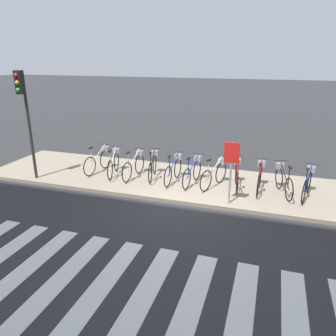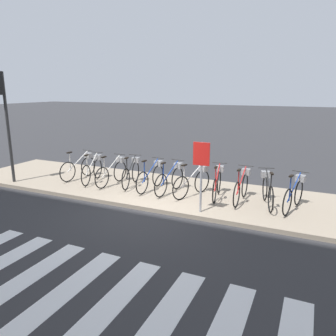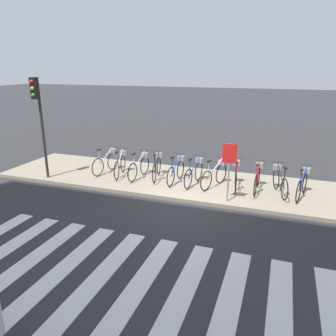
{
  "view_description": "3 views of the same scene",
  "coord_description": "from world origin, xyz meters",
  "views": [
    {
      "loc": [
        2.45,
        -8.77,
        4.3
      ],
      "look_at": [
        -0.67,
        0.87,
        0.83
      ],
      "focal_mm": 35.0,
      "sensor_mm": 36.0,
      "label": 1
    },
    {
      "loc": [
        4.04,
        -7.53,
        3.32
      ],
      "look_at": [
        0.47,
        0.31,
        1.23
      ],
      "focal_mm": 35.0,
      "sensor_mm": 36.0,
      "label": 2
    },
    {
      "loc": [
        2.88,
        -9.42,
        4.23
      ],
      "look_at": [
        -0.86,
        1.09,
        0.76
      ],
      "focal_mm": 35.0,
      "sensor_mm": 36.0,
      "label": 3
    }
  ],
  "objects": [
    {
      "name": "parked_bicycle_3",
      "position": [
        -1.53,
        1.73,
        0.58
      ],
      "size": [
        0.51,
        1.69,
        1.05
      ],
      "color": "black",
      "rests_on": "sidewalk"
    },
    {
      "name": "ground_plane",
      "position": [
        0.0,
        0.0,
        0.0
      ],
      "size": [
        120.0,
        120.0,
        0.0
      ],
      "primitive_type": "plane",
      "color": "#2D2D30"
    },
    {
      "name": "traffic_light",
      "position": [
        -5.54,
        0.24,
        2.81
      ],
      "size": [
        0.24,
        0.4,
        3.75
      ],
      "color": "#2D2D2D",
      "rests_on": "sidewalk"
    },
    {
      "name": "parked_bicycle_5",
      "position": [
        0.01,
        1.55,
        0.58
      ],
      "size": [
        0.46,
        1.7,
        1.05
      ],
      "color": "black",
      "rests_on": "sidewalk"
    },
    {
      "name": "sidewalk",
      "position": [
        0.0,
        1.73,
        0.06
      ],
      "size": [
        15.41,
        3.46,
        0.12
      ],
      "color": "gray",
      "rests_on": "ground_plane"
    },
    {
      "name": "parked_bicycle_2",
      "position": [
        -2.17,
        1.56,
        0.58
      ],
      "size": [
        0.46,
        1.71,
        1.05
      ],
      "color": "black",
      "rests_on": "sidewalk"
    },
    {
      "name": "parked_bicycle_4",
      "position": [
        -0.69,
        1.57,
        0.58
      ],
      "size": [
        0.46,
        1.71,
        1.05
      ],
      "color": "black",
      "rests_on": "sidewalk"
    },
    {
      "name": "parked_bicycle_8",
      "position": [
        2.22,
        1.65,
        0.58
      ],
      "size": [
        0.46,
        1.71,
        1.05
      ],
      "color": "black",
      "rests_on": "sidewalk"
    },
    {
      "name": "parked_bicycle_7",
      "position": [
        1.47,
        1.7,
        0.58
      ],
      "size": [
        0.46,
        1.7,
        1.05
      ],
      "color": "black",
      "rests_on": "sidewalk"
    },
    {
      "name": "parked_bicycle_1",
      "position": [
        -3.01,
        1.56,
        0.58
      ],
      "size": [
        0.55,
        1.67,
        1.05
      ],
      "color": "black",
      "rests_on": "sidewalk"
    },
    {
      "name": "parked_bicycle_10",
      "position": [
        3.66,
        1.56,
        0.58
      ],
      "size": [
        0.54,
        1.68,
        1.05
      ],
      "color": "black",
      "rests_on": "sidewalk"
    },
    {
      "name": "parked_bicycle_9",
      "position": [
        2.94,
        1.61,
        0.58
      ],
      "size": [
        0.64,
        1.65,
        1.05
      ],
      "color": "black",
      "rests_on": "sidewalk"
    },
    {
      "name": "parked_bicycle_0",
      "position": [
        -3.7,
        1.7,
        0.58
      ],
      "size": [
        0.46,
        1.7,
        1.05
      ],
      "color": "black",
      "rests_on": "sidewalk"
    },
    {
      "name": "sign_post",
      "position": [
        1.42,
        0.29,
        1.41
      ],
      "size": [
        0.44,
        0.07,
        1.88
      ],
      "color": "#99999E",
      "rests_on": "sidewalk"
    },
    {
      "name": "parked_bicycle_6",
      "position": [
        0.77,
        1.54,
        0.58
      ],
      "size": [
        0.7,
        1.62,
        1.05
      ],
      "color": "black",
      "rests_on": "sidewalk"
    }
  ]
}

